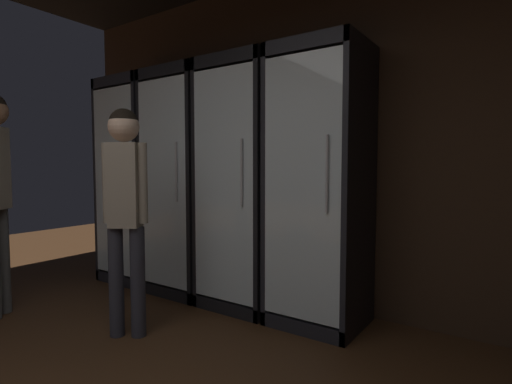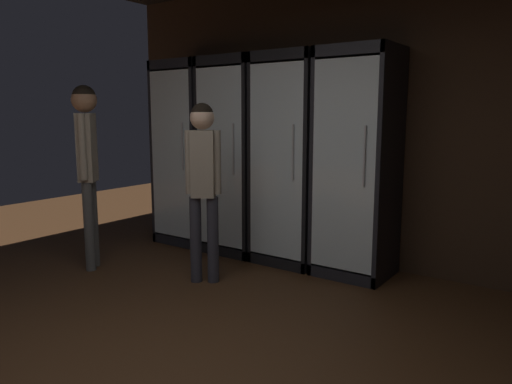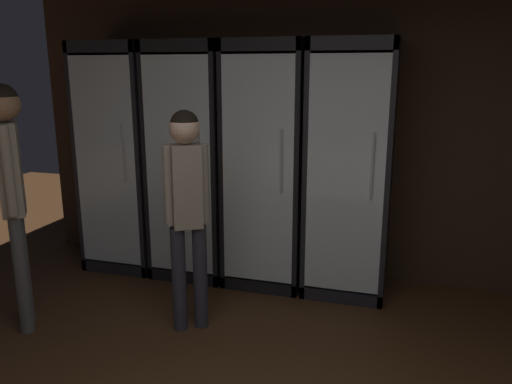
% 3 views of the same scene
% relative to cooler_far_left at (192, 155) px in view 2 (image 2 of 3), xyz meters
% --- Properties ---
extents(wall_back, '(6.00, 0.06, 2.80)m').
position_rel_cooler_far_left_xyz_m(wall_back, '(2.04, 0.30, 0.40)').
color(wall_back, '#382619').
rests_on(wall_back, ground).
extents(cooler_far_left, '(0.65, 0.61, 2.04)m').
position_rel_cooler_far_left_xyz_m(cooler_far_left, '(0.00, 0.00, 0.00)').
color(cooler_far_left, black).
rests_on(cooler_far_left, ground).
extents(cooler_left, '(0.65, 0.61, 2.04)m').
position_rel_cooler_far_left_xyz_m(cooler_left, '(0.68, -0.00, -0.01)').
color(cooler_left, black).
rests_on(cooler_left, ground).
extents(cooler_center, '(0.65, 0.61, 2.04)m').
position_rel_cooler_far_left_xyz_m(cooler_center, '(1.36, -0.00, 0.00)').
color(cooler_center, black).
rests_on(cooler_center, ground).
extents(cooler_right, '(0.65, 0.61, 2.04)m').
position_rel_cooler_far_left_xyz_m(cooler_right, '(2.05, -0.00, -0.00)').
color(cooler_right, black).
rests_on(cooler_right, ground).
extents(shopper_near, '(0.27, 0.23, 1.56)m').
position_rel_cooler_far_left_xyz_m(shopper_near, '(1.06, -1.00, -0.03)').
color(shopper_near, '#2D2D38').
rests_on(shopper_near, ground).
extents(shopper_far, '(0.24, 0.27, 1.72)m').
position_rel_cooler_far_left_xyz_m(shopper_far, '(-0.07, -1.34, 0.14)').
color(shopper_far, '#4C4C4C').
rests_on(shopper_far, ground).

